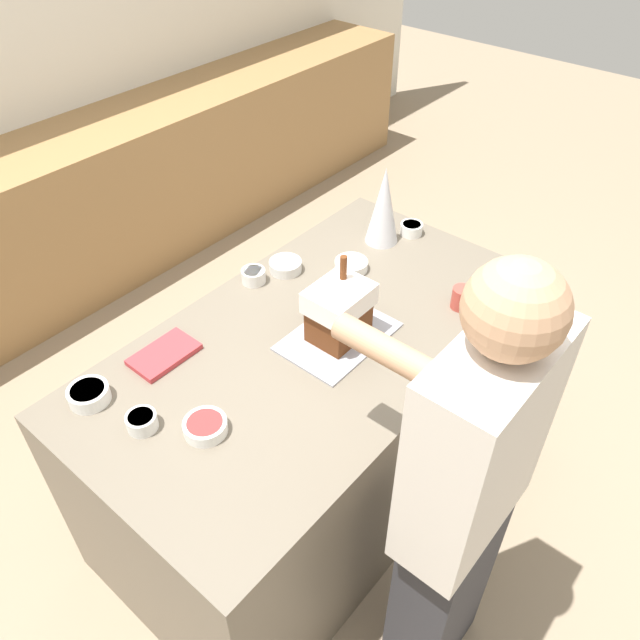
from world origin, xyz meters
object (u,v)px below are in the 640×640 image
(baking_tray, at_px, (338,336))
(cookbook, at_px, (164,354))
(candy_bowl_near_tray_right, at_px, (142,421))
(mug, at_px, (461,298))
(gingerbread_house, at_px, (339,311))
(decorative_tree, at_px, (384,206))
(candy_bowl_behind_tray, at_px, (253,275))
(candy_bowl_front_corner, at_px, (411,228))
(candy_bowl_far_right, at_px, (351,265))
(candy_bowl_beside_tree, at_px, (285,265))
(person, at_px, (461,506))
(candy_bowl_center_rear, at_px, (89,394))
(candy_bowl_near_tray_left, at_px, (205,426))

(baking_tray, height_order, cookbook, cookbook)
(candy_bowl_near_tray_right, height_order, mug, mug)
(gingerbread_house, xyz_separation_m, cookbook, (-0.45, 0.39, -0.11))
(decorative_tree, bearing_deg, candy_bowl_behind_tray, 159.37)
(baking_tray, height_order, candy_bowl_front_corner, candy_bowl_front_corner)
(candy_bowl_far_right, height_order, cookbook, candy_bowl_far_right)
(candy_bowl_near_tray_right, xyz_separation_m, candy_bowl_front_corner, (1.41, -0.02, -0.00))
(gingerbread_house, xyz_separation_m, candy_bowl_beside_tree, (0.17, 0.41, -0.09))
(candy_bowl_beside_tree, distance_m, cookbook, 0.63)
(decorative_tree, distance_m, mug, 0.53)
(decorative_tree, xyz_separation_m, person, (-0.89, -0.91, -0.19))
(cookbook, xyz_separation_m, mug, (0.87, -0.63, 0.03))
(candy_bowl_center_rear, xyz_separation_m, mug, (1.15, -0.65, 0.01))
(cookbook, bearing_deg, gingerbread_house, -40.46)
(person, bearing_deg, candy_bowl_near_tray_left, 111.59)
(candy_bowl_behind_tray, bearing_deg, candy_bowl_far_right, -37.96)
(candy_bowl_beside_tree, height_order, candy_bowl_center_rear, candy_bowl_center_rear)
(baking_tray, distance_m, mug, 0.48)
(baking_tray, relative_size, candy_bowl_beside_tree, 3.11)
(gingerbread_house, xyz_separation_m, candy_bowl_behind_tray, (0.04, 0.45, -0.09))
(candy_bowl_near_tray_left, relative_size, person, 0.08)
(candy_bowl_far_right, bearing_deg, baking_tray, -148.33)
(candy_bowl_far_right, bearing_deg, candy_bowl_near_tray_left, -169.38)
(candy_bowl_front_corner, height_order, mug, mug)
(candy_bowl_beside_tree, height_order, person, person)
(candy_bowl_far_right, distance_m, candy_bowl_front_corner, 0.37)
(gingerbread_house, height_order, candy_bowl_beside_tree, gingerbread_house)
(candy_bowl_near_tray_right, bearing_deg, cookbook, 39.02)
(decorative_tree, xyz_separation_m, candy_bowl_far_right, (-0.25, -0.03, -0.15))
(candy_bowl_far_right, distance_m, candy_bowl_near_tray_left, 0.94)
(candy_bowl_front_corner, bearing_deg, person, -140.16)
(decorative_tree, distance_m, candy_bowl_far_right, 0.29)
(decorative_tree, xyz_separation_m, candy_bowl_behind_tray, (-0.55, 0.21, -0.14))
(candy_bowl_behind_tray, relative_size, candy_bowl_far_right, 0.71)
(candy_bowl_beside_tree, bearing_deg, candy_bowl_near_tray_left, -153.91)
(gingerbread_house, height_order, candy_bowl_front_corner, gingerbread_house)
(candy_bowl_beside_tree, xyz_separation_m, mug, (0.25, -0.65, 0.02))
(candy_bowl_near_tray_left, bearing_deg, candy_bowl_front_corner, 6.05)
(decorative_tree, relative_size, candy_bowl_near_tray_left, 2.55)
(candy_bowl_beside_tree, xyz_separation_m, person, (-0.47, -1.08, -0.04))
(candy_bowl_far_right, relative_size, mug, 1.56)
(person, bearing_deg, candy_bowl_far_right, 53.89)
(candy_bowl_behind_tray, relative_size, mug, 1.11)
(candy_bowl_near_tray_left, distance_m, cookbook, 0.37)
(candy_bowl_near_tray_left, xyz_separation_m, candy_bowl_beside_tree, (0.75, 0.37, 0.00))
(candy_bowl_beside_tree, bearing_deg, decorative_tree, -21.32)
(person, bearing_deg, candy_bowl_front_corner, 39.84)
(candy_bowl_beside_tree, distance_m, mug, 0.69)
(baking_tray, xyz_separation_m, candy_bowl_behind_tray, (0.04, 0.45, 0.03))
(decorative_tree, distance_m, candy_bowl_near_tray_left, 1.20)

